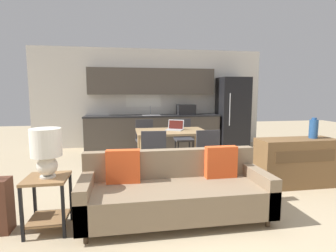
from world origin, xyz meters
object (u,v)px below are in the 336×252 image
(credenza, at_px, (295,162))
(dining_chair_far_left, at_px, (145,137))
(side_table, at_px, (48,195))
(dining_chair_far_right, at_px, (183,136))
(refrigerator, at_px, (232,112))
(dining_chair_near_left, at_px, (154,154))
(table_lamp, at_px, (46,148))
(dining_table, at_px, (171,134))
(vase, at_px, (314,129))
(dining_chair_near_right, at_px, (205,152))
(laptop, at_px, (175,128))
(couch, at_px, (175,191))

(credenza, height_order, dining_chair_far_left, dining_chair_far_left)
(side_table, distance_m, dining_chair_far_right, 3.66)
(refrigerator, distance_m, dining_chair_far_right, 2.08)
(refrigerator, distance_m, dining_chair_near_left, 3.79)
(table_lamp, xyz_separation_m, dining_chair_far_right, (2.16, 2.94, -0.42))
(dining_chair_far_left, bearing_deg, dining_table, -67.66)
(side_table, distance_m, table_lamp, 0.51)
(vase, distance_m, dining_chair_near_right, 1.77)
(dining_chair_near_right, xyz_separation_m, dining_chair_far_right, (-0.00, 1.67, 0.00))
(credenza, distance_m, laptop, 2.23)
(vase, relative_size, dining_chair_near_right, 0.37)
(refrigerator, distance_m, laptop, 2.77)
(dining_table, relative_size, side_table, 2.26)
(side_table, bearing_deg, dining_chair_far_right, 53.47)
(refrigerator, bearing_deg, dining_table, -137.13)
(side_table, bearing_deg, table_lamp, -19.91)
(vase, height_order, laptop, vase)
(credenza, height_order, dining_chair_near_right, dining_chair_near_right)
(side_table, height_order, dining_chair_far_left, dining_chair_far_left)
(dining_chair_far_left, xyz_separation_m, dining_chair_near_right, (0.88, -1.67, 0.00))
(refrigerator, bearing_deg, side_table, -133.40)
(couch, xyz_separation_m, dining_chair_far_right, (0.76, 2.87, 0.17))
(table_lamp, relative_size, laptop, 1.32)
(vase, bearing_deg, dining_chair_near_right, 165.10)
(dining_chair_near_left, relative_size, dining_chair_near_right, 1.00)
(dining_table, xyz_separation_m, couch, (-0.33, -2.05, -0.37))
(credenza, xyz_separation_m, dining_chair_near_right, (-1.37, 0.45, 0.11))
(couch, height_order, vase, vase)
(refrigerator, distance_m, dining_chair_far_left, 2.83)
(couch, xyz_separation_m, dining_chair_near_left, (-0.11, 1.25, 0.17))
(table_lamp, xyz_separation_m, laptop, (1.82, 2.20, -0.10))
(couch, bearing_deg, dining_chair_far_right, 75.16)
(dining_table, distance_m, side_table, 2.76)
(couch, distance_m, dining_chair_far_right, 2.97)
(credenza, xyz_separation_m, dining_chair_far_right, (-1.37, 2.12, 0.11))
(side_table, height_order, laptop, laptop)
(side_table, relative_size, dining_chair_near_left, 0.67)
(dining_chair_near_left, bearing_deg, dining_table, -114.13)
(credenza, bearing_deg, refrigerator, 84.56)
(table_lamp, relative_size, dining_chair_near_left, 0.59)
(dining_table, bearing_deg, side_table, -129.47)
(credenza, distance_m, dining_chair_near_right, 1.44)
(dining_chair_near_right, height_order, dining_chair_far_right, same)
(couch, height_order, dining_chair_near_left, dining_chair_near_left)
(table_lamp, bearing_deg, dining_chair_far_left, 66.44)
(dining_table, distance_m, laptop, 0.17)
(table_lamp, xyz_separation_m, vase, (3.82, 0.83, 0.01))
(vase, relative_size, dining_chair_near_left, 0.37)
(dining_chair_far_left, bearing_deg, laptop, -60.41)
(dining_chair_far_left, height_order, dining_chair_near_right, same)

